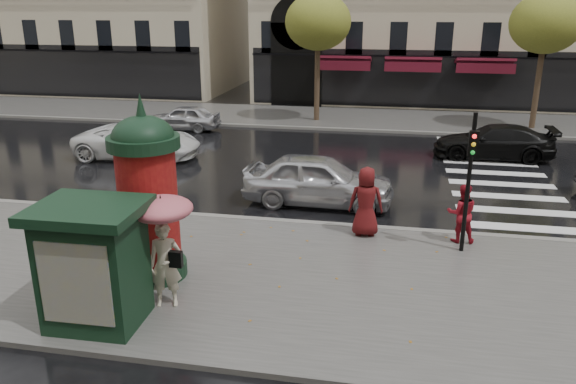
% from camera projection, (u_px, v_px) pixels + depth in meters
% --- Properties ---
extents(ground, '(160.00, 160.00, 0.00)m').
position_uv_depth(ground, '(293.00, 273.00, 13.27)').
color(ground, black).
rests_on(ground, ground).
extents(near_sidewalk, '(90.00, 7.00, 0.12)m').
position_uv_depth(near_sidewalk, '(289.00, 280.00, 12.79)').
color(near_sidewalk, '#474744').
rests_on(near_sidewalk, ground).
extents(far_sidewalk, '(90.00, 6.00, 0.12)m').
position_uv_depth(far_sidewalk, '(355.00, 119.00, 30.95)').
color(far_sidewalk, '#474744').
rests_on(far_sidewalk, ground).
extents(near_kerb, '(90.00, 0.25, 0.14)m').
position_uv_depth(near_kerb, '(312.00, 224.00, 16.04)').
color(near_kerb, slate).
rests_on(near_kerb, ground).
extents(far_kerb, '(90.00, 0.25, 0.14)m').
position_uv_depth(far_kerb, '(350.00, 130.00, 28.15)').
color(far_kerb, slate).
rests_on(far_kerb, ground).
extents(zebra_crossing, '(3.60, 11.75, 0.01)m').
position_uv_depth(zebra_crossing, '(495.00, 173.00, 21.14)').
color(zebra_crossing, silver).
rests_on(zebra_crossing, ground).
extents(tree_far_left, '(3.40, 3.40, 6.64)m').
position_uv_depth(tree_far_left, '(318.00, 22.00, 28.76)').
color(tree_far_left, '#38281C').
rests_on(tree_far_left, ground).
extents(tree_far_right, '(3.40, 3.40, 6.64)m').
position_uv_depth(tree_far_right, '(546.00, 24.00, 26.80)').
color(tree_far_right, '#38281C').
rests_on(tree_far_right, ground).
extents(woman_umbrella, '(1.26, 1.26, 2.41)m').
position_uv_depth(woman_umbrella, '(163.00, 233.00, 11.14)').
color(woman_umbrella, '#BFB59D').
rests_on(woman_umbrella, near_sidewalk).
extents(woman_red, '(0.79, 0.63, 1.57)m').
position_uv_depth(woman_red, '(462.00, 213.00, 14.51)').
color(woman_red, maroon).
rests_on(woman_red, near_sidewalk).
extents(man_burgundy, '(0.97, 0.67, 1.88)m').
position_uv_depth(man_burgundy, '(366.00, 202.00, 14.90)').
color(man_burgundy, '#561112').
rests_on(man_burgundy, near_sidewalk).
extents(morris_column, '(1.55, 1.55, 4.18)m').
position_uv_depth(morris_column, '(148.00, 192.00, 12.29)').
color(morris_column, black).
rests_on(morris_column, near_sidewalk).
extents(traffic_light, '(0.23, 0.33, 3.52)m').
position_uv_depth(traffic_light, '(470.00, 170.00, 13.46)').
color(traffic_light, black).
rests_on(traffic_light, near_sidewalk).
extents(newsstand, '(2.04, 1.73, 2.42)m').
position_uv_depth(newsstand, '(94.00, 263.00, 10.63)').
color(newsstand, black).
rests_on(newsstand, near_sidewalk).
extents(car_silver, '(4.77, 2.02, 1.61)m').
position_uv_depth(car_silver, '(318.00, 180.00, 17.63)').
color(car_silver, silver).
rests_on(car_silver, ground).
extents(car_white, '(5.20, 2.59, 1.42)m').
position_uv_depth(car_white, '(138.00, 141.00, 23.02)').
color(car_white, white).
rests_on(car_white, ground).
extents(car_black, '(4.77, 2.00, 1.38)m').
position_uv_depth(car_black, '(494.00, 142.00, 22.99)').
color(car_black, black).
rests_on(car_black, ground).
extents(car_far_silver, '(3.71, 1.51, 1.26)m').
position_uv_depth(car_far_silver, '(183.00, 118.00, 28.23)').
color(car_far_silver, silver).
rests_on(car_far_silver, ground).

